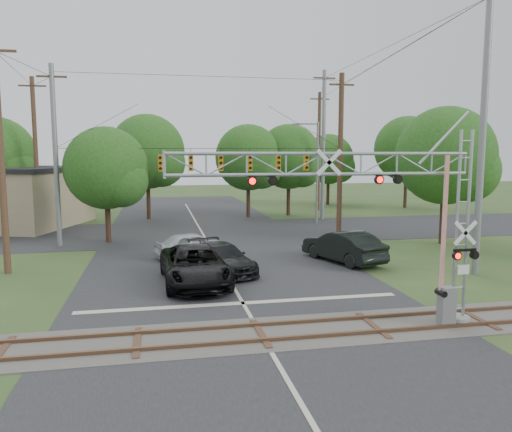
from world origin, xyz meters
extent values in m
plane|color=#2B4921|center=(0.00, 0.00, 0.00)|extent=(160.00, 160.00, 0.00)
cube|color=#252527|center=(0.00, 10.00, 0.01)|extent=(14.00, 90.00, 0.02)
cube|color=#252527|center=(0.00, 24.00, 0.01)|extent=(90.00, 12.00, 0.02)
cube|color=#48443E|center=(0.00, 2.00, 0.02)|extent=(90.00, 3.20, 0.05)
cube|color=brown|center=(0.00, 1.28, 0.09)|extent=(90.00, 0.12, 0.14)
cube|color=brown|center=(0.00, 2.72, 0.09)|extent=(90.00, 0.12, 0.14)
cylinder|color=gray|center=(7.04, 1.70, 0.14)|extent=(0.85, 0.85, 0.28)
cube|color=silver|center=(6.99, 1.42, 2.03)|extent=(0.42, 0.03, 0.33)
cube|color=slate|center=(6.47, 1.51, 0.71)|extent=(0.52, 0.42, 1.41)
cube|color=red|center=(6.24, 1.51, 3.58)|extent=(0.13, 0.08, 4.71)
cylinder|color=gray|center=(-9.50, 20.00, 5.75)|extent=(0.32, 0.32, 11.50)
cylinder|color=#442B1F|center=(9.50, 20.00, 5.75)|extent=(0.36, 0.36, 11.50)
cylinder|color=black|center=(0.00, 20.00, 6.29)|extent=(19.00, 0.03, 0.03)
cube|color=#C57F0D|center=(-7.00, 20.00, 5.34)|extent=(0.30, 0.30, 1.10)
cube|color=#C57F0D|center=(-5.00, 20.00, 5.34)|extent=(0.30, 0.30, 1.10)
cube|color=#C57F0D|center=(-3.00, 20.00, 5.34)|extent=(0.30, 0.30, 1.10)
cube|color=#C57F0D|center=(-1.00, 20.00, 5.34)|extent=(0.30, 0.30, 1.10)
cube|color=#C57F0D|center=(1.00, 20.00, 5.34)|extent=(0.30, 0.30, 1.10)
cube|color=#C57F0D|center=(3.00, 20.00, 5.34)|extent=(0.30, 0.30, 1.10)
cube|color=#C57F0D|center=(5.00, 20.00, 5.34)|extent=(0.30, 0.30, 1.10)
cube|color=#C57F0D|center=(7.00, 20.00, 5.34)|extent=(0.30, 0.30, 1.10)
imported|color=black|center=(-1.64, 8.92, 0.86)|extent=(3.17, 6.36, 1.73)
imported|color=black|center=(-0.12, 10.88, 0.73)|extent=(3.52, 5.43, 1.46)
imported|color=silver|center=(-1.30, 14.82, 0.74)|extent=(4.66, 2.97, 1.48)
imported|color=black|center=(6.75, 12.05, 0.87)|extent=(3.49, 5.62, 1.75)
cylinder|color=gray|center=(10.01, 26.63, 4.29)|extent=(0.19, 0.19, 8.58)
cylinder|color=gray|center=(9.06, 26.63, 8.38)|extent=(1.91, 0.11, 0.11)
cube|color=slate|center=(8.10, 26.63, 8.34)|extent=(0.57, 0.24, 0.14)
cylinder|color=#442B1F|center=(-12.38, 27.81, 5.88)|extent=(0.34, 0.34, 11.76)
cube|color=#442B1F|center=(-12.38, 27.81, 11.06)|extent=(2.00, 0.12, 0.12)
cylinder|color=gray|center=(11.42, 29.30, 6.61)|extent=(0.34, 0.34, 13.23)
cube|color=#442B1F|center=(11.42, 29.30, 12.53)|extent=(2.00, 0.12, 0.12)
cylinder|color=#442B1F|center=(-10.71, 12.86, 5.77)|extent=(0.34, 0.34, 11.54)
cylinder|color=gray|center=(12.14, 8.03, 6.96)|extent=(0.34, 0.34, 13.91)
cylinder|color=#442B1F|center=(13.32, 36.21, 6.08)|extent=(0.34, 0.34, 12.17)
cube|color=#442B1F|center=(13.32, 36.21, 11.47)|extent=(2.00, 0.12, 0.12)
cylinder|color=#382419|center=(-6.54, 20.89, 1.77)|extent=(0.36, 0.36, 3.55)
sphere|color=#204B15|center=(-6.54, 20.89, 5.00)|extent=(5.49, 5.49, 5.49)
cylinder|color=#382419|center=(-4.04, 32.52, 2.17)|extent=(0.36, 0.36, 4.33)
sphere|color=#204B15|center=(-4.04, 32.52, 6.11)|extent=(6.70, 6.70, 6.70)
cylinder|color=#382419|center=(5.09, 32.00, 1.98)|extent=(0.36, 0.36, 3.95)
sphere|color=#204B15|center=(5.09, 32.00, 5.57)|extent=(6.11, 6.11, 6.11)
cylinder|color=#382419|center=(9.16, 32.73, 2.00)|extent=(0.36, 0.36, 4.00)
sphere|color=#204B15|center=(9.16, 32.73, 5.63)|extent=(6.18, 6.18, 6.18)
cylinder|color=#382419|center=(15.25, 16.08, 2.07)|extent=(0.36, 0.36, 4.13)
sphere|color=#204B15|center=(15.25, 16.08, 5.82)|extent=(6.38, 6.38, 6.38)
cylinder|color=#382419|center=(16.26, 41.51, 1.87)|extent=(0.36, 0.36, 3.74)
sphere|color=#204B15|center=(16.26, 41.51, 5.27)|extent=(5.78, 5.78, 5.78)
cylinder|color=#382419|center=(23.50, 36.73, 2.28)|extent=(0.36, 0.36, 4.57)
sphere|color=#204B15|center=(23.50, 36.73, 6.43)|extent=(7.06, 7.06, 7.06)
camera|label=1|loc=(-3.27, -13.60, 6.01)|focal=35.00mm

